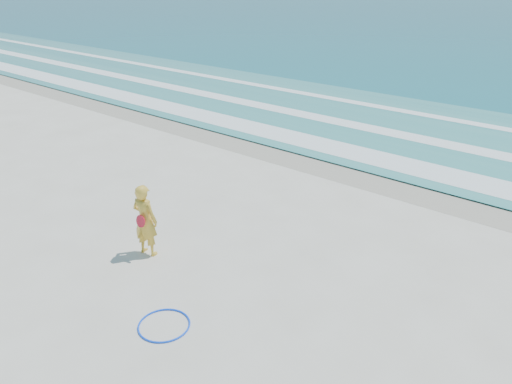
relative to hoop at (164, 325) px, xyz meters
The scene contains 8 objects.
ground 1.14m from the hoop, 169.03° to the right, with size 400.00×400.00×0.00m, color silver.
wet_sand 8.85m from the hoop, 97.29° to the left, with size 400.00×2.40×0.00m, color #B2A893.
shallow 13.83m from the hoop, 94.66° to the left, with size 400.00×10.00×0.01m, color #59B7AD.
foam_near 10.14m from the hoop, 96.36° to the left, with size 400.00×1.40×0.01m, color white.
foam_mid 13.03m from the hoop, 94.94° to the left, with size 400.00×0.90×0.01m, color white.
foam_far 16.32m from the hoop, 93.95° to the left, with size 400.00×0.60×0.01m, color white.
hoop is the anchor object (origin of this frame).
woman 2.72m from the hoop, 147.08° to the left, with size 0.67×0.51×1.65m.
Camera 1 is at (6.92, -4.16, 5.77)m, focal length 35.00 mm.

